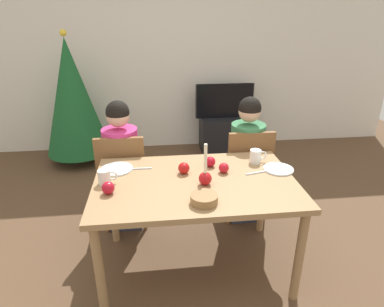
{
  "coord_description": "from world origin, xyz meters",
  "views": [
    {
      "loc": [
        -0.25,
        -2.02,
        1.84
      ],
      "look_at": [
        0.0,
        0.2,
        0.87
      ],
      "focal_mm": 30.96,
      "sensor_mm": 36.0,
      "label": 1
    }
  ],
  "objects_px": {
    "apple_by_left_plate": "(210,162)",
    "plate_right": "(278,169)",
    "chair_right": "(247,169)",
    "mug_left": "(105,177)",
    "christmas_tree": "(72,98)",
    "apple_far_edge": "(184,168)",
    "tv_stand": "(223,133)",
    "tv": "(225,101)",
    "mug_right": "(256,156)",
    "apple_by_right_mug": "(224,168)",
    "chair_left": "(123,176)",
    "apple_near_candle": "(108,188)",
    "candle_centerpiece": "(205,176)",
    "plate_left": "(117,169)",
    "dining_table": "(195,191)",
    "bowl_walnuts": "(204,199)",
    "person_right_child": "(246,162)",
    "person_left_child": "(123,168)"
  },
  "relations": [
    {
      "from": "plate_right",
      "to": "apple_near_candle",
      "type": "xyz_separation_m",
      "value": [
        -1.21,
        -0.21,
        0.04
      ]
    },
    {
      "from": "christmas_tree",
      "to": "apple_near_candle",
      "type": "relative_size",
      "value": 19.7
    },
    {
      "from": "plate_left",
      "to": "apple_near_candle",
      "type": "distance_m",
      "value": 0.35
    },
    {
      "from": "plate_left",
      "to": "apple_far_edge",
      "type": "xyz_separation_m",
      "value": [
        0.49,
        -0.12,
        0.04
      ]
    },
    {
      "from": "tv",
      "to": "apple_by_left_plate",
      "type": "xyz_separation_m",
      "value": [
        -0.55,
        -2.09,
        0.08
      ]
    },
    {
      "from": "christmas_tree",
      "to": "mug_left",
      "type": "bearing_deg",
      "value": -72.93
    },
    {
      "from": "tv",
      "to": "christmas_tree",
      "type": "height_order",
      "value": "christmas_tree"
    },
    {
      "from": "chair_right",
      "to": "christmas_tree",
      "type": "height_order",
      "value": "christmas_tree"
    },
    {
      "from": "chair_right",
      "to": "tv_stand",
      "type": "bearing_deg",
      "value": 85.27
    },
    {
      "from": "candle_centerpiece",
      "to": "plate_left",
      "type": "height_order",
      "value": "candle_centerpiece"
    },
    {
      "from": "chair_left",
      "to": "dining_table",
      "type": "bearing_deg",
      "value": -47.3
    },
    {
      "from": "plate_right",
      "to": "apple_near_candle",
      "type": "relative_size",
      "value": 2.65
    },
    {
      "from": "dining_table",
      "to": "plate_left",
      "type": "height_order",
      "value": "plate_left"
    },
    {
      "from": "apple_by_left_plate",
      "to": "plate_right",
      "type": "bearing_deg",
      "value": -13.09
    },
    {
      "from": "chair_left",
      "to": "plate_right",
      "type": "distance_m",
      "value": 1.32
    },
    {
      "from": "dining_table",
      "to": "chair_right",
      "type": "height_order",
      "value": "chair_right"
    },
    {
      "from": "tv",
      "to": "mug_left",
      "type": "bearing_deg",
      "value": -119.83
    },
    {
      "from": "apple_by_left_plate",
      "to": "apple_by_right_mug",
      "type": "bearing_deg",
      "value": -54.24
    },
    {
      "from": "person_right_child",
      "to": "apple_by_left_plate",
      "type": "distance_m",
      "value": 0.63
    },
    {
      "from": "chair_right",
      "to": "mug_left",
      "type": "height_order",
      "value": "chair_right"
    },
    {
      "from": "candle_centerpiece",
      "to": "dining_table",
      "type": "bearing_deg",
      "value": 134.58
    },
    {
      "from": "chair_left",
      "to": "tv",
      "type": "relative_size",
      "value": 1.14
    },
    {
      "from": "christmas_tree",
      "to": "mug_right",
      "type": "bearing_deg",
      "value": -46.98
    },
    {
      "from": "apple_far_edge",
      "to": "plate_right",
      "type": "bearing_deg",
      "value": -1.8
    },
    {
      "from": "bowl_walnuts",
      "to": "dining_table",
      "type": "bearing_deg",
      "value": 93.61
    },
    {
      "from": "chair_left",
      "to": "apple_near_candle",
      "type": "bearing_deg",
      "value": -91.36
    },
    {
      "from": "plate_left",
      "to": "apple_by_right_mug",
      "type": "height_order",
      "value": "apple_by_right_mug"
    },
    {
      "from": "tv_stand",
      "to": "tv",
      "type": "bearing_deg",
      "value": 90.0
    },
    {
      "from": "person_left_child",
      "to": "tv",
      "type": "relative_size",
      "value": 1.48
    },
    {
      "from": "chair_left",
      "to": "mug_left",
      "type": "relative_size",
      "value": 6.9
    },
    {
      "from": "chair_left",
      "to": "apple_far_edge",
      "type": "xyz_separation_m",
      "value": [
        0.49,
        -0.49,
        0.28
      ]
    },
    {
      "from": "person_left_child",
      "to": "candle_centerpiece",
      "type": "bearing_deg",
      "value": -48.47
    },
    {
      "from": "bowl_walnuts",
      "to": "apple_by_right_mug",
      "type": "bearing_deg",
      "value": 62.65
    },
    {
      "from": "bowl_walnuts",
      "to": "mug_right",
      "type": "bearing_deg",
      "value": 48.0
    },
    {
      "from": "chair_left",
      "to": "plate_left",
      "type": "xyz_separation_m",
      "value": [
        0.0,
        -0.37,
        0.24
      ]
    },
    {
      "from": "person_left_child",
      "to": "christmas_tree",
      "type": "distance_m",
      "value": 1.67
    },
    {
      "from": "plate_left",
      "to": "mug_left",
      "type": "xyz_separation_m",
      "value": [
        -0.06,
        -0.21,
        0.04
      ]
    },
    {
      "from": "person_right_child",
      "to": "tv",
      "type": "relative_size",
      "value": 1.48
    },
    {
      "from": "dining_table",
      "to": "tv_stand",
      "type": "relative_size",
      "value": 2.19
    },
    {
      "from": "candle_centerpiece",
      "to": "bowl_walnuts",
      "type": "distance_m",
      "value": 0.24
    },
    {
      "from": "plate_left",
      "to": "bowl_walnuts",
      "type": "xyz_separation_m",
      "value": [
        0.58,
        -0.53,
        0.02
      ]
    },
    {
      "from": "mug_left",
      "to": "apple_far_edge",
      "type": "distance_m",
      "value": 0.55
    },
    {
      "from": "plate_right",
      "to": "tv_stand",
      "type": "bearing_deg",
      "value": 88.64
    },
    {
      "from": "christmas_tree",
      "to": "plate_right",
      "type": "distance_m",
      "value": 2.78
    },
    {
      "from": "christmas_tree",
      "to": "apple_far_edge",
      "type": "bearing_deg",
      "value": -59.37
    },
    {
      "from": "mug_left",
      "to": "mug_right",
      "type": "relative_size",
      "value": 0.98
    },
    {
      "from": "apple_by_left_plate",
      "to": "mug_left",
      "type": "bearing_deg",
      "value": -166.37
    },
    {
      "from": "mug_right",
      "to": "person_right_child",
      "type": "bearing_deg",
      "value": 83.56
    },
    {
      "from": "candle_centerpiece",
      "to": "apple_near_candle",
      "type": "xyz_separation_m",
      "value": [
        -0.64,
        -0.05,
        -0.02
      ]
    },
    {
      "from": "tv_stand",
      "to": "plate_right",
      "type": "relative_size",
      "value": 2.9
    }
  ]
}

